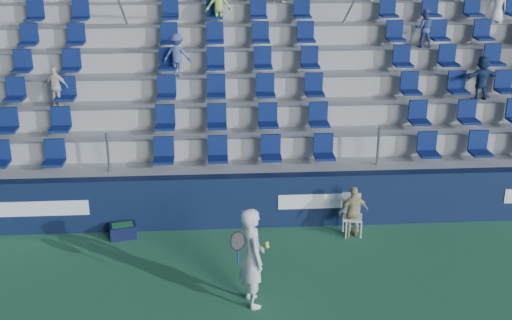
# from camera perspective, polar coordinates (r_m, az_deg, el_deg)

# --- Properties ---
(ground) EXTENTS (70.00, 70.00, 0.00)m
(ground) POSITION_cam_1_polar(r_m,az_deg,el_deg) (11.73, -0.11, -12.76)
(ground) COLOR #2E6D45
(ground) RESTS_ON ground
(sponsor_wall) EXTENTS (24.00, 0.32, 1.20)m
(sponsor_wall) POSITION_cam_1_polar(r_m,az_deg,el_deg) (14.19, -0.89, -3.67)
(sponsor_wall) COLOR #0F1A38
(sponsor_wall) RESTS_ON ground
(grandstand) EXTENTS (24.00, 8.17, 6.63)m
(grandstand) POSITION_cam_1_polar(r_m,az_deg,el_deg) (18.52, -1.70, 7.27)
(grandstand) COLOR gray
(grandstand) RESTS_ON ground
(tennis_player) EXTENTS (0.70, 0.77, 1.86)m
(tennis_player) POSITION_cam_1_polar(r_m,az_deg,el_deg) (11.30, -0.36, -8.62)
(tennis_player) COLOR silver
(tennis_player) RESTS_ON ground
(line_judge_chair) EXTENTS (0.48, 0.50, 0.92)m
(line_judge_chair) POSITION_cam_1_polar(r_m,az_deg,el_deg) (14.05, 8.52, -4.52)
(line_judge_chair) COLOR white
(line_judge_chair) RESTS_ON ground
(line_judge) EXTENTS (0.72, 0.42, 1.16)m
(line_judge) POSITION_cam_1_polar(r_m,az_deg,el_deg) (13.90, 8.65, -4.57)
(line_judge) COLOR tan
(line_judge) RESTS_ON ground
(ball_bin) EXTENTS (0.61, 0.46, 0.31)m
(ball_bin) POSITION_cam_1_polar(r_m,az_deg,el_deg) (14.16, -11.75, -6.14)
(ball_bin) COLOR black
(ball_bin) RESTS_ON ground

